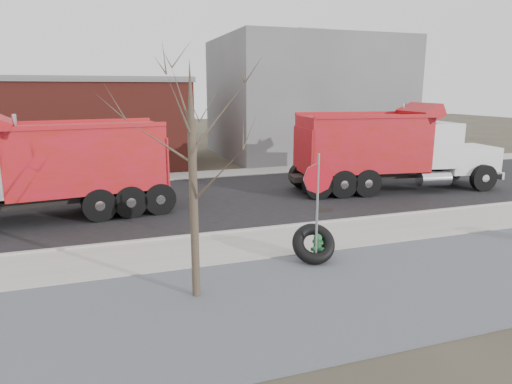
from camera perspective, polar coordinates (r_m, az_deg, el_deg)
name	(u,v)px	position (r m, az deg, el deg)	size (l,w,h in m)	color
ground	(284,245)	(13.84, 3.49, -6.60)	(120.00, 120.00, 0.00)	#383328
gravel_verge	(342,292)	(10.92, 10.66, -12.18)	(60.00, 5.00, 0.03)	slate
sidewalk	(281,241)	(14.05, 3.10, -6.17)	(60.00, 2.50, 0.06)	#9E9B93
curb	(266,229)	(15.19, 1.26, -4.59)	(60.00, 0.15, 0.11)	#9E9B93
road	(228,198)	(19.57, -3.54, -0.79)	(60.00, 9.40, 0.02)	black
far_sidewalk	(200,175)	(24.99, -7.04, 2.14)	(60.00, 2.00, 0.06)	#9E9B93
building_grey	(305,98)	(33.17, 6.19, 11.64)	(12.00, 10.00, 8.00)	gray
building_brick	(5,124)	(29.54, -28.86, 7.43)	(20.20, 8.20, 5.30)	maroon
bare_tree	(192,151)	(9.71, -7.99, 5.06)	(3.20, 3.20, 5.20)	#382D23
fire_hydrant	(318,249)	(12.49, 7.71, -7.09)	(0.45, 0.44, 0.80)	#246031
truck_tire	(314,244)	(12.43, 7.21, -6.43)	(1.36, 1.24, 1.10)	black
stop_sign	(318,191)	(11.80, 7.72, 0.14)	(0.81, 0.06, 2.99)	gray
dump_truck_red_a	(388,147)	(21.76, 16.23, 5.38)	(9.90, 3.76, 3.91)	black
dump_truck_red_b	(51,166)	(17.69, -24.26, 3.00)	(9.15, 3.58, 3.79)	black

